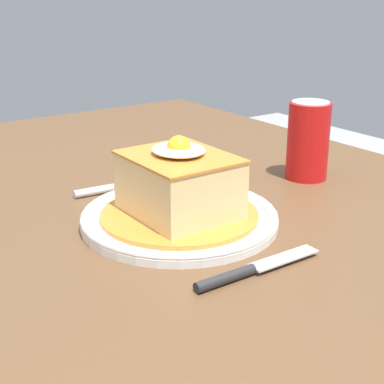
# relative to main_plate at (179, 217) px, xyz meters

# --- Properties ---
(dining_table) EXTENTS (1.44, 0.89, 0.76)m
(dining_table) POSITION_rel_main_plate_xyz_m (0.01, 0.04, -0.11)
(dining_table) COLOR brown
(dining_table) RESTS_ON ground_plane
(main_plate) EXTENTS (0.26, 0.26, 0.02)m
(main_plate) POSITION_rel_main_plate_xyz_m (0.00, 0.00, 0.00)
(main_plate) COLOR white
(main_plate) RESTS_ON dining_table
(sandwich_meal) EXTENTS (0.21, 0.21, 0.11)m
(sandwich_meal) POSITION_rel_main_plate_xyz_m (-0.00, 0.00, 0.04)
(sandwich_meal) COLOR orange
(sandwich_meal) RESTS_ON main_plate
(fork) EXTENTS (0.03, 0.14, 0.01)m
(fork) POSITION_rel_main_plate_xyz_m (-0.16, -0.01, -0.00)
(fork) COLOR silver
(fork) RESTS_ON dining_table
(knife) EXTENTS (0.02, 0.17, 0.01)m
(knife) POSITION_rel_main_plate_xyz_m (0.16, -0.03, -0.00)
(knife) COLOR #262628
(knife) RESTS_ON dining_table
(soda_can) EXTENTS (0.07, 0.07, 0.12)m
(soda_can) POSITION_rel_main_plate_xyz_m (-0.04, 0.27, 0.05)
(soda_can) COLOR red
(soda_can) RESTS_ON dining_table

